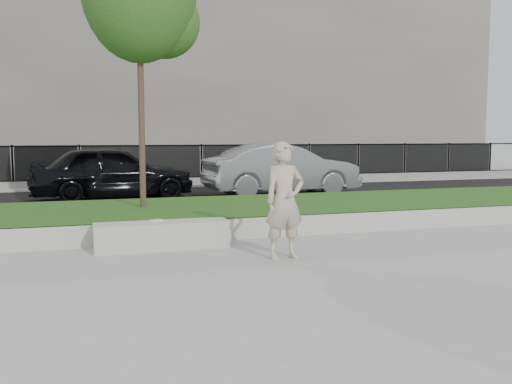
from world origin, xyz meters
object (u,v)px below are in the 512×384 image
object	(u,v)px
stone_bench	(163,235)
car_silver	(282,169)
book	(156,220)
car_dark	(113,172)
man	(285,201)

from	to	relation	value
stone_bench	car_silver	bearing A→B (deg)	56.37
book	car_silver	bearing A→B (deg)	39.32
book	car_silver	xyz separation A→B (m)	(5.02, 7.28, 0.38)
car_dark	stone_bench	bearing A→B (deg)	176.31
book	car_silver	distance (m)	8.85
car_silver	car_dark	bearing A→B (deg)	82.71
man	car_dark	size ratio (longest dim) A/B	0.39
stone_bench	car_silver	xyz separation A→B (m)	(4.94, 7.42, 0.62)
man	car_dark	distance (m)	9.37
car_dark	man	bearing A→B (deg)	-173.45
stone_bench	book	xyz separation A→B (m)	(-0.08, 0.14, 0.24)
car_dark	car_silver	xyz separation A→B (m)	(5.24, -0.38, 0.01)
man	book	xyz separation A→B (m)	(-1.80, 1.48, -0.44)
man	car_silver	xyz separation A→B (m)	(3.22, 8.76, -0.07)
man	car_dark	xyz separation A→B (m)	(-2.03, 9.15, -0.07)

